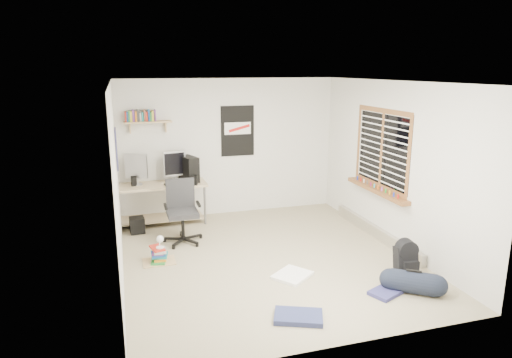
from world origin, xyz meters
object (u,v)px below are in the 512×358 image
object	(u,v)px
duffel_bag	(413,282)
backpack	(406,260)
office_chair	(182,212)
desk	(161,203)
book_stack	(159,252)

from	to	relation	value
duffel_bag	backpack	bearing A→B (deg)	101.80
office_chair	backpack	xyz separation A→B (m)	(2.67, -2.01, -0.29)
desk	office_chair	world-z (taller)	office_chair
backpack	book_stack	bearing A→B (deg)	163.92
desk	book_stack	distance (m)	1.72
backpack	office_chair	bearing A→B (deg)	150.36
backpack	duffel_bag	bearing A→B (deg)	-106.96
backpack	duffel_bag	size ratio (longest dim) A/B	0.70
book_stack	office_chair	bearing A→B (deg)	56.54
office_chair	backpack	bearing A→B (deg)	-35.79
book_stack	backpack	bearing A→B (deg)	-23.40
backpack	desk	bearing A→B (deg)	141.05
desk	office_chair	size ratio (longest dim) A/B	1.58
book_stack	desk	bearing A→B (deg)	83.24
duffel_bag	book_stack	size ratio (longest dim) A/B	1.17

